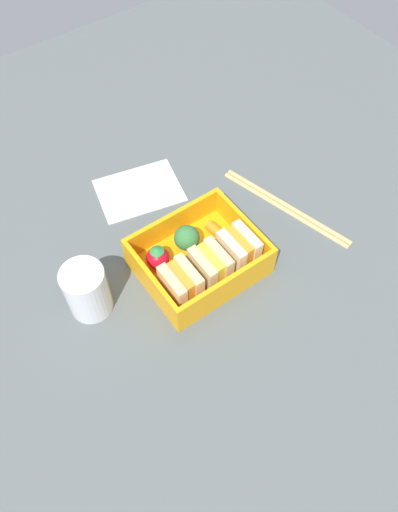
# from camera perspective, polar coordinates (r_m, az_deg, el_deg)

# --- Properties ---
(ground_plane) EXTENTS (1.20, 1.20, 0.02)m
(ground_plane) POSITION_cam_1_polar(r_m,az_deg,el_deg) (0.69, 0.00, -1.72)
(ground_plane) COLOR #525A5B
(bento_tray) EXTENTS (0.15, 0.13, 0.01)m
(bento_tray) POSITION_cam_1_polar(r_m,az_deg,el_deg) (0.67, 0.00, -1.00)
(bento_tray) COLOR #F6A010
(bento_tray) RESTS_ON ground_plane
(bento_rim) EXTENTS (0.15, 0.13, 0.04)m
(bento_rim) POSITION_cam_1_polar(r_m,az_deg,el_deg) (0.65, 0.00, 0.25)
(bento_rim) COLOR #F6A010
(bento_rim) RESTS_ON bento_tray
(sandwich_left) EXTENTS (0.04, 0.05, 0.05)m
(sandwich_left) POSITION_cam_1_polar(r_m,az_deg,el_deg) (0.65, 4.54, 0.85)
(sandwich_left) COLOR beige
(sandwich_left) RESTS_ON bento_tray
(sandwich_center_left) EXTENTS (0.04, 0.05, 0.05)m
(sandwich_center_left) POSITION_cam_1_polar(r_m,az_deg,el_deg) (0.64, 1.31, -1.11)
(sandwich_center_left) COLOR #D3BA81
(sandwich_center_left) RESTS_ON bento_tray
(sandwich_center) EXTENTS (0.04, 0.05, 0.05)m
(sandwich_center) POSITION_cam_1_polar(r_m,az_deg,el_deg) (0.62, -2.08, -3.16)
(sandwich_center) COLOR #E3B77E
(sandwich_center) RESTS_ON bento_tray
(carrot_stick_far_left) EXTENTS (0.02, 0.04, 0.02)m
(carrot_stick_far_left) POSITION_cam_1_polar(r_m,az_deg,el_deg) (0.69, 2.16, 2.75)
(carrot_stick_far_left) COLOR orange
(carrot_stick_far_left) RESTS_ON bento_tray
(broccoli_floret) EXTENTS (0.03, 0.03, 0.04)m
(broccoli_floret) POSITION_cam_1_polar(r_m,az_deg,el_deg) (0.66, -1.37, 2.07)
(broccoli_floret) COLOR #8CC06E
(broccoli_floret) RESTS_ON bento_tray
(strawberry_far_left) EXTENTS (0.03, 0.03, 0.04)m
(strawberry_far_left) POSITION_cam_1_polar(r_m,az_deg,el_deg) (0.65, -4.73, -0.16)
(strawberry_far_left) COLOR red
(strawberry_far_left) RESTS_ON bento_tray
(chopstick_pair) EXTENTS (0.07, 0.21, 0.01)m
(chopstick_pair) POSITION_cam_1_polar(r_m,az_deg,el_deg) (0.75, 9.91, 5.65)
(chopstick_pair) COLOR tan
(chopstick_pair) RESTS_ON ground_plane
(drinking_glass) EXTENTS (0.05, 0.05, 0.08)m
(drinking_glass) POSITION_cam_1_polar(r_m,az_deg,el_deg) (0.63, -12.70, -3.88)
(drinking_glass) COLOR white
(drinking_glass) RESTS_ON ground_plane
(folded_napkin) EXTENTS (0.14, 0.12, 0.00)m
(folded_napkin) POSITION_cam_1_polar(r_m,az_deg,el_deg) (0.76, -6.86, 7.49)
(folded_napkin) COLOR white
(folded_napkin) RESTS_ON ground_plane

